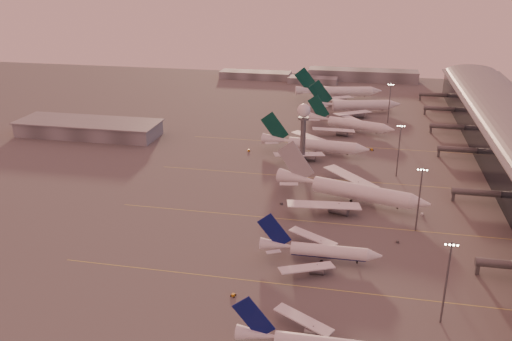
# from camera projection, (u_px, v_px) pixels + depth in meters

# --- Properties ---
(ground) EXTENTS (700.00, 700.00, 0.00)m
(ground) POSITION_uv_depth(u_px,v_px,m) (235.00, 298.00, 159.58)
(ground) COLOR #545252
(ground) RESTS_ON ground
(taxiway_markings) EXTENTS (180.00, 185.25, 0.02)m
(taxiway_markings) POSITION_uv_depth(u_px,v_px,m) (347.00, 223.00, 205.16)
(taxiway_markings) COLOR #ECE353
(taxiway_markings) RESTS_ON ground
(hangar) EXTENTS (82.00, 27.00, 8.50)m
(hangar) POSITION_uv_depth(u_px,v_px,m) (89.00, 128.00, 308.61)
(hangar) COLOR slate
(hangar) RESTS_ON ground
(radar_tower) EXTENTS (6.40, 6.40, 31.10)m
(radar_tower) POSITION_uv_depth(u_px,v_px,m) (304.00, 121.00, 260.88)
(radar_tower) COLOR #585B60
(radar_tower) RESTS_ON ground
(mast_a) EXTENTS (3.60, 0.56, 25.00)m
(mast_a) POSITION_uv_depth(u_px,v_px,m) (447.00, 279.00, 143.77)
(mast_a) COLOR #585B60
(mast_a) RESTS_ON ground
(mast_b) EXTENTS (3.60, 0.56, 25.00)m
(mast_b) POSITION_uv_depth(u_px,v_px,m) (419.00, 197.00, 194.63)
(mast_b) COLOR #585B60
(mast_b) RESTS_ON ground
(mast_c) EXTENTS (3.60, 0.56, 25.00)m
(mast_c) POSITION_uv_depth(u_px,v_px,m) (399.00, 148.00, 245.87)
(mast_c) COLOR #585B60
(mast_c) RESTS_ON ground
(mast_d) EXTENTS (3.60, 0.56, 25.00)m
(mast_d) POSITION_uv_depth(u_px,v_px,m) (389.00, 101.00, 328.55)
(mast_d) COLOR #585B60
(mast_d) RESTS_ON ground
(distant_horizon) EXTENTS (165.00, 37.50, 9.00)m
(distant_horizon) POSITION_uv_depth(u_px,v_px,m) (329.00, 76.00, 455.05)
(distant_horizon) COLOR slate
(distant_horizon) RESTS_ON ground
(narrowbody_mid) EXTENTS (41.13, 32.86, 16.08)m
(narrowbody_mid) POSITION_uv_depth(u_px,v_px,m) (320.00, 252.00, 178.05)
(narrowbody_mid) COLOR white
(narrowbody_mid) RESTS_ON ground
(widebody_white) EXTENTS (63.71, 50.37, 22.96)m
(widebody_white) POSITION_uv_depth(u_px,v_px,m) (351.00, 194.00, 221.63)
(widebody_white) COLOR white
(widebody_white) RESTS_ON ground
(greentail_a) EXTENTS (56.95, 45.78, 20.70)m
(greentail_a) POSITION_uv_depth(u_px,v_px,m) (315.00, 147.00, 278.75)
(greentail_a) COLOR white
(greentail_a) RESTS_ON ground
(greentail_b) EXTENTS (52.07, 41.36, 19.65)m
(greentail_b) POSITION_uv_depth(u_px,v_px,m) (350.00, 126.00, 316.10)
(greentail_b) COLOR white
(greentail_b) RESTS_ON ground
(greentail_c) EXTENTS (60.54, 48.27, 22.47)m
(greentail_c) POSITION_uv_depth(u_px,v_px,m) (355.00, 107.00, 354.75)
(greentail_c) COLOR white
(greentail_c) RESTS_ON ground
(greentail_d) EXTENTS (62.73, 50.09, 23.15)m
(greentail_d) POSITION_uv_depth(u_px,v_px,m) (339.00, 93.00, 392.16)
(greentail_d) COLOR white
(greentail_d) RESTS_ON ground
(gsv_catering_a) EXTENTS (4.82, 3.34, 3.63)m
(gsv_catering_a) POSITION_uv_depth(u_px,v_px,m) (475.00, 340.00, 138.84)
(gsv_catering_a) COLOR white
(gsv_catering_a) RESTS_ON ground
(gsv_tug_mid) EXTENTS (3.37, 2.54, 0.86)m
(gsv_tug_mid) POSITION_uv_depth(u_px,v_px,m) (233.00, 295.00, 160.08)
(gsv_tug_mid) COLOR orange
(gsv_tug_mid) RESTS_ON ground
(gsv_truck_b) EXTENTS (4.99, 2.10, 1.97)m
(gsv_truck_b) POSITION_uv_depth(u_px,v_px,m) (399.00, 240.00, 190.63)
(gsv_truck_b) COLOR #515456
(gsv_truck_b) RESTS_ON ground
(gsv_truck_c) EXTENTS (4.89, 4.62, 2.00)m
(gsv_truck_c) POSITION_uv_depth(u_px,v_px,m) (282.00, 202.00, 221.00)
(gsv_truck_c) COLOR #515456
(gsv_truck_c) RESTS_ON ground
(gsv_catering_b) EXTENTS (4.52, 2.35, 3.60)m
(gsv_catering_b) POSITION_uv_depth(u_px,v_px,m) (423.00, 211.00, 211.14)
(gsv_catering_b) COLOR white
(gsv_catering_b) RESTS_ON ground
(gsv_truck_d) EXTENTS (2.31, 5.62, 2.23)m
(gsv_truck_d) POSITION_uv_depth(u_px,v_px,m) (249.00, 149.00, 283.58)
(gsv_truck_d) COLOR orange
(gsv_truck_d) RESTS_ON ground
(gsv_tug_hangar) EXTENTS (3.99, 2.95, 1.02)m
(gsv_tug_hangar) POSITION_uv_depth(u_px,v_px,m) (372.00, 150.00, 284.78)
(gsv_tug_hangar) COLOR orange
(gsv_tug_hangar) RESTS_ON ground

